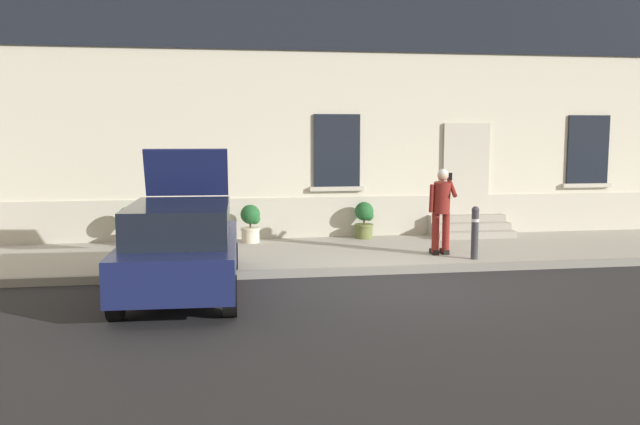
# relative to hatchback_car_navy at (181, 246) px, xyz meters

# --- Properties ---
(ground_plane) EXTENTS (80.00, 80.00, 0.00)m
(ground_plane) POSITION_rel_hatchback_car_navy_xyz_m (3.65, 0.09, -0.80)
(ground_plane) COLOR #232326
(sidewalk) EXTENTS (24.00, 3.60, 0.15)m
(sidewalk) POSITION_rel_hatchback_car_navy_xyz_m (3.65, 2.89, -0.72)
(sidewalk) COLOR #99968E
(sidewalk) RESTS_ON ground
(curb_edge) EXTENTS (24.00, 0.12, 0.15)m
(curb_edge) POSITION_rel_hatchback_car_navy_xyz_m (3.65, 1.03, -0.72)
(curb_edge) COLOR gray
(curb_edge) RESTS_ON ground
(building_facade) EXTENTS (24.00, 1.52, 7.50)m
(building_facade) POSITION_rel_hatchback_car_navy_xyz_m (3.66, 5.38, 2.93)
(building_facade) COLOR beige
(building_facade) RESTS_ON ground
(entrance_stoop) EXTENTS (1.90, 0.96, 0.48)m
(entrance_stoop) POSITION_rel_hatchback_car_navy_xyz_m (6.61, 4.32, -0.46)
(entrance_stoop) COLOR #9E998E
(entrance_stoop) RESTS_ON sidewalk
(hatchback_car_navy) EXTENTS (1.92, 4.13, 2.34)m
(hatchback_car_navy) POSITION_rel_hatchback_car_navy_xyz_m (0.00, 0.00, 0.00)
(hatchback_car_navy) COLOR #161E4C
(hatchback_car_navy) RESTS_ON ground
(bollard_near_person) EXTENTS (0.15, 0.15, 1.04)m
(bollard_near_person) POSITION_rel_hatchback_car_navy_xyz_m (5.57, 1.44, -0.09)
(bollard_near_person) COLOR #333338
(bollard_near_person) RESTS_ON sidewalk
(person_on_phone) EXTENTS (0.51, 0.47, 1.75)m
(person_on_phone) POSITION_rel_hatchback_car_navy_xyz_m (5.07, 1.99, 0.35)
(person_on_phone) COLOR maroon
(person_on_phone) RESTS_ON sidewalk
(planter_charcoal) EXTENTS (0.44, 0.44, 0.86)m
(planter_charcoal) POSITION_rel_hatchback_car_navy_xyz_m (-1.33, 4.12, -0.19)
(planter_charcoal) COLOR #2D2D30
(planter_charcoal) RESTS_ON sidewalk
(planter_cream) EXTENTS (0.44, 0.44, 0.86)m
(planter_cream) POSITION_rel_hatchback_car_navy_xyz_m (1.34, 4.12, -0.19)
(planter_cream) COLOR beige
(planter_cream) RESTS_ON sidewalk
(planter_olive) EXTENTS (0.44, 0.44, 0.86)m
(planter_olive) POSITION_rel_hatchback_car_navy_xyz_m (4.00, 4.29, -0.19)
(planter_olive) COLOR #606B38
(planter_olive) RESTS_ON sidewalk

